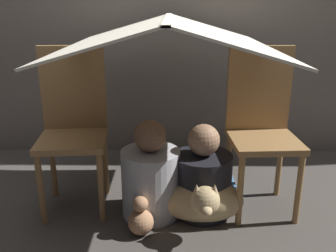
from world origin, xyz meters
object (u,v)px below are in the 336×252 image
Objects in this scene: chair_left at (73,123)px; person_front at (151,177)px; person_second at (202,179)px; dog at (202,201)px; chair_right at (261,123)px.

chair_left is 1.65× the size of person_front.
person_front is 1.06× the size of person_second.
person_front is at bearing -176.27° from person_second.
dog is at bearing -93.11° from person_second.
chair_right is at bearing 18.94° from person_second.
chair_right is (1.14, 0.00, 0.00)m from chair_left.
person_second is at bearing 3.73° from person_front.
chair_right is 0.49m from person_second.
chair_left is 0.58m from person_front.
chair_right is 2.02× the size of dog.
person_second is at bearing 86.89° from dog.
person_second is 0.15m from dog.
chair_right is at bearing 33.40° from dog.
chair_left is 1.14m from chair_right.
person_front is at bearing 162.32° from dog.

